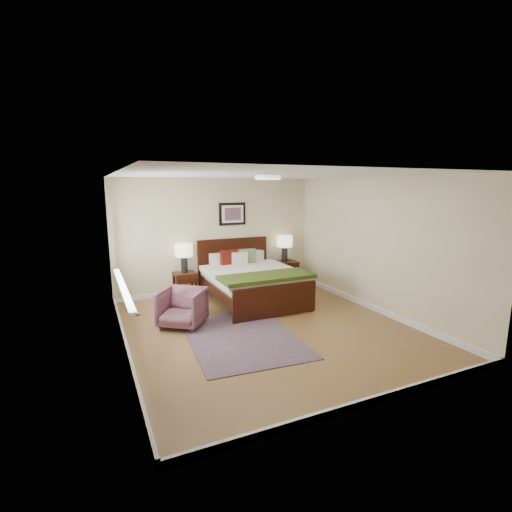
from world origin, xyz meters
The scene contains 18 objects.
floor centered at (0.00, 0.00, 0.00)m, with size 5.00×5.00×0.00m, color brown.
back_wall centered at (0.00, 2.50, 1.25)m, with size 4.50×0.04×2.50m, color beige.
front_wall centered at (0.00, -2.50, 1.25)m, with size 4.50×0.04×2.50m, color beige.
left_wall centered at (-2.25, 0.00, 1.25)m, with size 0.04×5.00×2.50m, color beige.
right_wall centered at (2.25, 0.00, 1.25)m, with size 0.04×5.00×2.50m, color beige.
ceiling centered at (0.00, 0.00, 2.50)m, with size 4.50×5.00×0.02m, color white.
window centered at (-2.20, 0.70, 1.38)m, with size 0.11×2.72×1.32m.
door centered at (-2.23, -1.75, 1.07)m, with size 0.06×1.00×2.18m.
ceil_fixture centered at (0.00, 0.00, 2.47)m, with size 0.44×0.44×0.08m.
bed centered at (0.35, 1.44, 0.53)m, with size 1.77×2.15×1.16m.
wall_art centered at (0.35, 2.47, 1.72)m, with size 0.62×0.05×0.50m.
nightstand_left centered at (-0.82, 2.25, 0.42)m, with size 0.45×0.40×0.53m.
nightstand_right centered at (1.58, 2.26, 0.36)m, with size 0.58×0.44×0.58m.
lamp_left centered at (-0.82, 2.27, 0.97)m, with size 0.36×0.36×0.61m.
lamp_right centered at (1.58, 2.27, 1.01)m, with size 0.36×0.36×0.61m.
armchair centered at (-1.26, 0.66, 0.32)m, with size 0.69×0.71×0.64m, color brown.
rug_persian centered at (-0.53, -0.18, 0.01)m, with size 1.62×2.29×0.01m, color #0C153C.
rug_navy centered at (0.90, 1.80, 0.01)m, with size 0.80×1.20×0.01m, color black.
Camera 1 is at (-2.61, -5.26, 2.32)m, focal length 26.00 mm.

